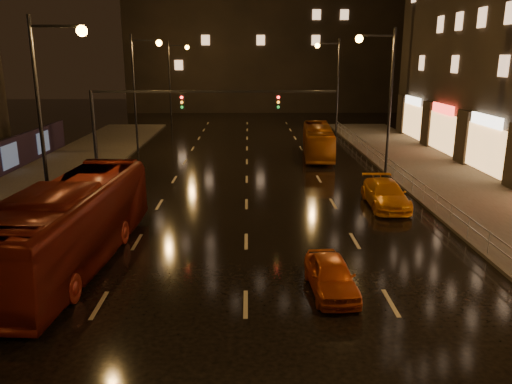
% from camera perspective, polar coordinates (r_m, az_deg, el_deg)
% --- Properties ---
extents(ground, '(140.00, 140.00, 0.00)m').
position_cam_1_polar(ground, '(32.52, -1.08, 0.63)').
color(ground, black).
rests_on(ground, ground).
extents(sidewalk_left, '(7.00, 70.00, 0.15)m').
position_cam_1_polar(sidewalk_left, '(30.85, -27.06, -1.75)').
color(sidewalk_left, '#38332D').
rests_on(sidewalk_left, ground).
extents(sidewalk_right, '(7.00, 70.00, 0.15)m').
position_cam_1_polar(sidewalk_right, '(30.76, 24.95, -1.54)').
color(sidewalk_right, '#38332D').
rests_on(sidewalk_right, ground).
extents(traffic_signal, '(15.31, 0.32, 6.20)m').
position_cam_1_polar(traffic_signal, '(32.08, -10.31, 8.79)').
color(traffic_signal, black).
rests_on(traffic_signal, ground).
extents(railing_right, '(0.05, 56.00, 1.00)m').
position_cam_1_polar(railing_right, '(31.99, 17.50, 1.32)').
color(railing_right, '#99999E').
rests_on(railing_right, sidewalk_right).
extents(bus_red, '(3.68, 12.46, 3.42)m').
position_cam_1_polar(bus_red, '(21.29, -20.41, -3.49)').
color(bus_red, maroon).
rests_on(bus_red, ground).
extents(bus_curb, '(3.01, 9.65, 2.65)m').
position_cam_1_polar(bus_curb, '(42.58, 7.09, 5.82)').
color(bus_curb, '#91480E').
rests_on(bus_curb, ground).
extents(taxi_near, '(1.73, 3.87, 1.29)m').
position_cam_1_polar(taxi_near, '(18.24, 8.58, -9.40)').
color(taxi_near, '#C14812').
rests_on(taxi_near, ground).
extents(taxi_far, '(2.11, 5.00, 1.44)m').
position_cam_1_polar(taxi_far, '(28.95, 14.58, -0.23)').
color(taxi_far, orange).
rests_on(taxi_far, ground).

